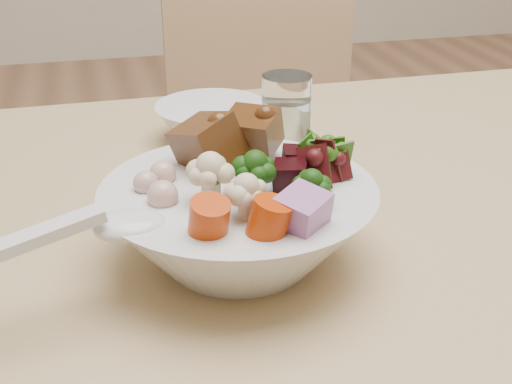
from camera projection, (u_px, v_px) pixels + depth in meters
dining_table at (364, 244)px, 0.83m from camera, size 1.43×0.82×0.66m
chair_far at (270, 167)px, 1.39m from camera, size 0.38×0.38×0.81m
food_bowl at (240, 218)px, 0.65m from camera, size 0.25×0.25×0.14m
soup_spoon at (105, 229)px, 0.57m from camera, size 0.17×0.07×0.03m
water_glass at (286, 120)px, 0.87m from camera, size 0.06×0.06×0.10m
side_bowl at (212, 123)px, 0.93m from camera, size 0.15×0.15×0.05m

